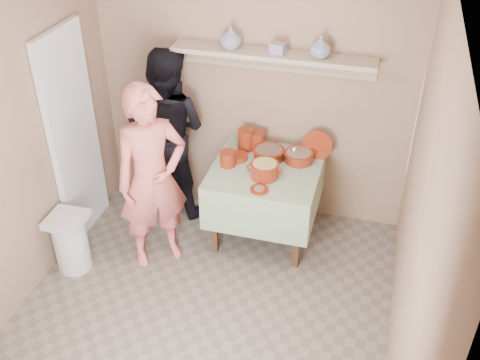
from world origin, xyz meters
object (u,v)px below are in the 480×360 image
(person_helper, at_px, (167,133))
(serving_table, at_px, (266,178))
(person_cook, at_px, (152,179))
(trash_bin, at_px, (71,242))
(cazuela_rice, at_px, (265,169))

(person_helper, distance_m, serving_table, 1.08)
(person_cook, xyz_separation_m, serving_table, (0.86, 0.58, -0.21))
(trash_bin, bearing_deg, cazuela_rice, 25.92)
(serving_table, distance_m, cazuela_rice, 0.26)
(person_cook, relative_size, person_helper, 1.00)
(person_cook, distance_m, trash_bin, 0.96)
(serving_table, bearing_deg, trash_bin, -149.35)
(cazuela_rice, height_order, trash_bin, cazuela_rice)
(person_cook, bearing_deg, person_helper, 61.71)
(trash_bin, bearing_deg, person_helper, 65.71)
(person_cook, height_order, cazuela_rice, person_cook)
(person_helper, bearing_deg, person_cook, 104.36)
(serving_table, distance_m, trash_bin, 1.83)
(person_cook, bearing_deg, trash_bin, 165.01)
(serving_table, xyz_separation_m, trash_bin, (-1.55, -0.92, -0.36))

